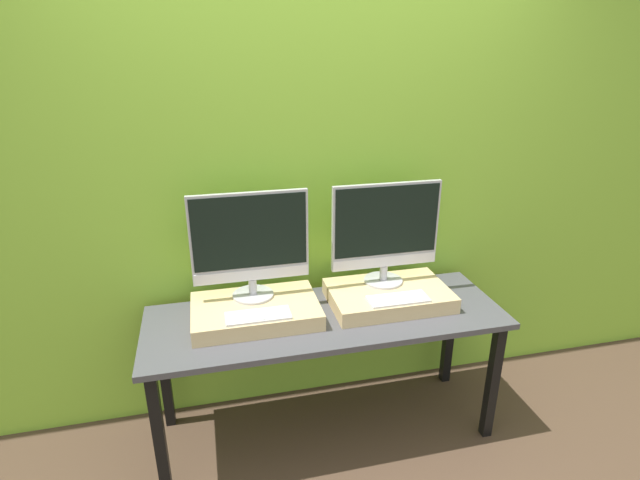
{
  "coord_description": "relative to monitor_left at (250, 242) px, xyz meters",
  "views": [
    {
      "loc": [
        -0.53,
        -1.79,
        1.97
      ],
      "look_at": [
        0.0,
        0.44,
        1.06
      ],
      "focal_mm": 28.0,
      "sensor_mm": 36.0,
      "label": 1
    }
  ],
  "objects": [
    {
      "name": "workbench",
      "position": [
        0.34,
        -0.13,
        -0.45
      ],
      "size": [
        1.77,
        0.6,
        0.71
      ],
      "color": "#47474C",
      "rests_on": "ground_plane"
    },
    {
      "name": "wooden_riser_right",
      "position": [
        0.69,
        -0.08,
        -0.33
      ],
      "size": [
        0.61,
        0.4,
        0.08
      ],
      "color": "#D6B77F",
      "rests_on": "workbench"
    },
    {
      "name": "wooden_riser_left",
      "position": [
        0.0,
        -0.08,
        -0.33
      ],
      "size": [
        0.61,
        0.4,
        0.08
      ],
      "color": "#D6B77F",
      "rests_on": "workbench"
    },
    {
      "name": "monitor_left",
      "position": [
        0.0,
        0.0,
        0.0
      ],
      "size": [
        0.56,
        0.2,
        0.54
      ],
      "color": "#B2B2B7",
      "rests_on": "wooden_riser_left"
    },
    {
      "name": "keyboard_right",
      "position": [
        0.69,
        -0.21,
        -0.28
      ],
      "size": [
        0.3,
        0.12,
        0.01
      ],
      "color": "silver",
      "rests_on": "wooden_riser_right"
    },
    {
      "name": "ground_plane",
      "position": [
        0.34,
        -0.43,
        -1.08
      ],
      "size": [
        12.0,
        12.0,
        0.0
      ],
      "primitive_type": "plane",
      "color": "#4C3828"
    },
    {
      "name": "monitor_right",
      "position": [
        0.69,
        0.0,
        0.0
      ],
      "size": [
        0.56,
        0.2,
        0.54
      ],
      "color": "#B2B2B7",
      "rests_on": "wooden_riser_right"
    },
    {
      "name": "keyboard_left",
      "position": [
        0.0,
        -0.21,
        -0.28
      ],
      "size": [
        0.3,
        0.12,
        0.01
      ],
      "color": "silver",
      "rests_on": "wooden_riser_left"
    },
    {
      "name": "wall_back",
      "position": [
        0.34,
        0.24,
        0.22
      ],
      "size": [
        8.0,
        0.04,
        2.6
      ],
      "color": "#8CC638",
      "rests_on": "ground_plane"
    }
  ]
}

